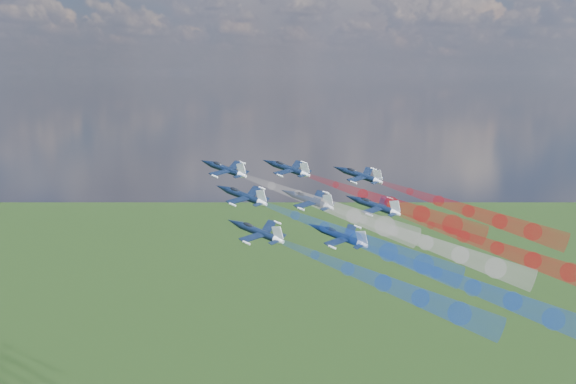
% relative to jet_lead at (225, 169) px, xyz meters
% --- Properties ---
extents(jet_lead, '(16.47, 14.44, 8.28)m').
position_rel_jet_lead_xyz_m(jet_lead, '(0.00, 0.00, 0.00)').
color(jet_lead, black).
extents(trail_lead, '(41.12, 16.06, 13.98)m').
position_rel_jet_lead_xyz_m(trail_lead, '(25.15, -6.95, -5.69)').
color(trail_lead, silver).
extents(jet_inner_left, '(16.47, 14.44, 8.28)m').
position_rel_jet_lead_xyz_m(jet_inner_left, '(8.75, -12.28, -3.56)').
color(jet_inner_left, black).
extents(trail_inner_left, '(41.12, 16.06, 13.98)m').
position_rel_jet_lead_xyz_m(trail_inner_left, '(33.90, -19.23, -9.25)').
color(trail_inner_left, blue).
extents(jet_inner_right, '(16.47, 14.44, 8.28)m').
position_rel_jet_lead_xyz_m(jet_inner_right, '(12.95, 7.13, -0.36)').
color(jet_inner_right, black).
extents(trail_inner_right, '(41.12, 16.06, 13.98)m').
position_rel_jet_lead_xyz_m(trail_inner_right, '(38.10, 0.19, -6.05)').
color(trail_inner_right, red).
extents(jet_outer_left, '(16.47, 14.44, 8.28)m').
position_rel_jet_lead_xyz_m(jet_outer_left, '(15.50, -23.19, -8.25)').
color(jet_outer_left, black).
extents(trail_outer_left, '(41.12, 16.06, 13.98)m').
position_rel_jet_lead_xyz_m(trail_outer_left, '(40.64, -30.14, -13.95)').
color(trail_outer_left, blue).
extents(jet_center_third, '(16.47, 14.44, 8.28)m').
position_rel_jet_lead_xyz_m(jet_center_third, '(21.42, -6.18, -4.95)').
color(jet_center_third, black).
extents(trail_center_third, '(41.12, 16.06, 13.98)m').
position_rel_jet_lead_xyz_m(trail_center_third, '(46.56, -13.13, -10.64)').
color(trail_center_third, silver).
extents(jet_outer_right, '(16.47, 14.44, 8.28)m').
position_rel_jet_lead_xyz_m(jet_outer_right, '(29.05, 12.37, -2.06)').
color(jet_outer_right, black).
extents(trail_outer_right, '(41.12, 16.06, 13.98)m').
position_rel_jet_lead_xyz_m(trail_outer_right, '(54.20, 5.42, -7.75)').
color(trail_outer_right, red).
extents(jet_rear_left, '(16.47, 14.44, 8.28)m').
position_rel_jet_lead_xyz_m(jet_rear_left, '(30.52, -17.73, -9.40)').
color(jet_rear_left, black).
extents(trail_rear_left, '(41.12, 16.06, 13.98)m').
position_rel_jet_lead_xyz_m(trail_rear_left, '(55.66, -24.68, -15.10)').
color(trail_rear_left, blue).
extents(jet_rear_right, '(16.47, 14.44, 8.28)m').
position_rel_jet_lead_xyz_m(jet_rear_right, '(34.81, -1.35, -6.41)').
color(jet_rear_right, black).
extents(trail_rear_right, '(41.12, 16.06, 13.98)m').
position_rel_jet_lead_xyz_m(trail_rear_right, '(59.96, -8.30, -12.10)').
color(trail_rear_right, red).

